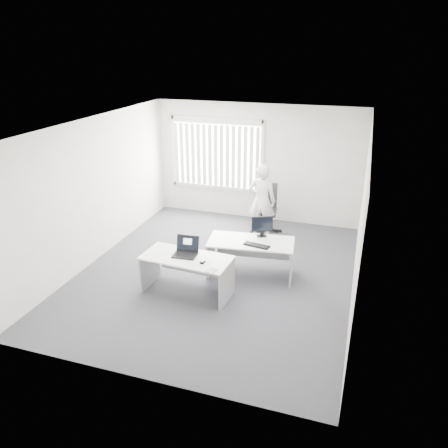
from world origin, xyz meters
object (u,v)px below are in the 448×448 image
(desk_near, at_px, (187,267))
(person, at_px, (262,201))
(monitor, at_px, (262,226))
(desk_far, at_px, (251,251))
(office_chair, at_px, (266,217))
(laptop, at_px, (184,248))

(desk_near, bearing_deg, person, 80.87)
(desk_near, distance_m, monitor, 1.64)
(desk_near, height_order, monitor, monitor)
(desk_far, height_order, office_chair, office_chair)
(desk_far, xyz_separation_m, person, (-0.24, 1.84, 0.32))
(desk_near, distance_m, person, 2.87)
(desk_far, height_order, monitor, monitor)
(desk_near, relative_size, office_chair, 1.43)
(person, relative_size, monitor, 4.21)
(desk_far, relative_size, monitor, 4.12)
(desk_far, bearing_deg, laptop, -142.87)
(desk_far, relative_size, person, 0.98)
(desk_far, distance_m, laptop, 1.34)
(desk_far, relative_size, laptop, 4.12)
(desk_near, bearing_deg, desk_far, 50.51)
(desk_near, xyz_separation_m, laptop, (-0.04, 0.03, 0.35))
(monitor, bearing_deg, laptop, -153.78)
(desk_far, bearing_deg, office_chair, 88.48)
(desk_near, xyz_separation_m, person, (0.65, 2.77, 0.33))
(desk_near, relative_size, person, 0.94)
(office_chair, height_order, person, person)
(office_chair, bearing_deg, laptop, -111.01)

